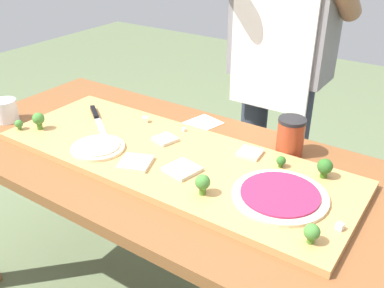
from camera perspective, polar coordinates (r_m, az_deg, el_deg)
prep_table at (r=1.55m, az=-3.73°, el=-4.75°), size 1.67×0.79×0.76m
cutting_board at (r=1.45m, az=-2.81°, el=-1.88°), size 1.24×0.45×0.02m
chefs_knife at (r=1.75m, az=-12.51°, el=3.48°), size 0.24×0.18×0.02m
pizza_whole_beet_magenta at (r=1.26m, az=11.54°, el=-6.64°), size 0.28×0.28×0.02m
pizza_whole_cheese_artichoke at (r=1.52m, az=-12.33°, el=-0.42°), size 0.18×0.18×0.02m
pizza_slice_near_left at (r=1.46m, az=7.65°, el=-1.20°), size 0.08×0.08×0.01m
pizza_slice_far_right at (r=1.40m, az=-7.47°, el=-2.46°), size 0.13×0.13×0.01m
pizza_slice_near_right at (r=1.36m, az=-1.31°, el=-3.35°), size 0.11×0.11×0.01m
pizza_slice_center at (r=1.54m, az=-3.56°, el=0.63°), size 0.09×0.09×0.01m
broccoli_floret_front_left at (r=1.40m, az=11.68°, el=-2.22°), size 0.03×0.03×0.04m
broccoli_floret_center_right at (r=1.37m, az=17.14°, el=-2.91°), size 0.05×0.05×0.06m
broccoli_floret_back_mid at (r=1.11m, az=15.54°, el=-11.19°), size 0.04×0.04×0.05m
broccoli_floret_front_right at (r=1.23m, az=1.41°, el=-5.16°), size 0.05×0.05×0.06m
broccoli_floret_center_left at (r=1.73m, az=-21.89°, el=2.45°), size 0.03×0.03×0.04m
broccoli_floret_front_mid at (r=1.70m, az=-19.62°, el=3.08°), size 0.04×0.04×0.07m
cheese_crumble_a at (r=1.68m, az=-6.19°, el=3.22°), size 0.03×0.03×0.02m
cheese_crumble_b at (r=1.60m, az=-1.05°, el=1.93°), size 0.02×0.02×0.01m
cheese_crumble_c at (r=1.19m, az=18.94°, el=-10.26°), size 0.02×0.02×0.02m
flour_cup at (r=1.88m, az=-23.37°, el=3.93°), size 0.09×0.09×0.09m
sauce_jar at (r=1.51m, az=12.88°, el=0.97°), size 0.09×0.09×0.13m
recipe_note at (r=1.72m, az=1.18°, el=2.68°), size 0.15×0.17×0.00m
cook_center at (r=1.84m, az=11.60°, el=11.66°), size 0.54×0.39×1.67m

